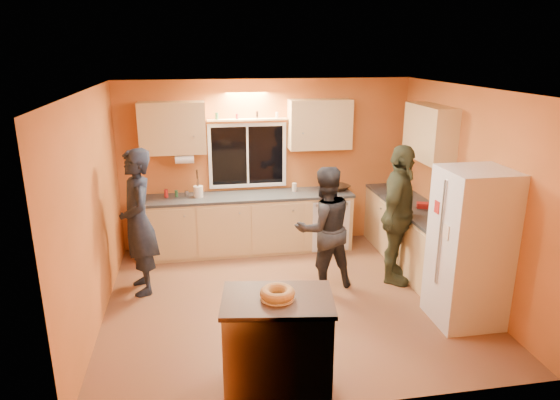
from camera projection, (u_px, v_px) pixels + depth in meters
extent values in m
plane|color=brown|center=(290.00, 300.00, 6.29)|extent=(4.50, 4.50, 0.00)
cube|color=orange|center=(267.00, 164.00, 7.79)|extent=(4.50, 0.04, 2.60)
cube|color=orange|center=(338.00, 273.00, 4.02)|extent=(4.50, 0.04, 2.60)
cube|color=orange|center=(92.00, 211.00, 5.54)|extent=(0.04, 4.00, 2.60)
cube|color=orange|center=(466.00, 192.00, 6.27)|extent=(0.04, 4.00, 2.60)
cube|color=white|center=(292.00, 89.00, 5.52)|extent=(4.50, 4.00, 0.02)
cube|color=black|center=(247.00, 155.00, 7.68)|extent=(1.10, 0.02, 0.90)
cube|color=white|center=(248.00, 156.00, 7.67)|extent=(1.20, 0.04, 1.00)
cube|color=tan|center=(172.00, 128.00, 7.22)|extent=(0.95, 0.33, 0.75)
cube|color=tan|center=(320.00, 124.00, 7.58)|extent=(0.95, 0.33, 0.75)
cube|color=tan|center=(430.00, 133.00, 6.81)|extent=(0.33, 1.00, 0.75)
cylinder|color=silver|center=(185.00, 159.00, 7.27)|extent=(0.27, 0.12, 0.12)
cube|color=tan|center=(247.00, 224.00, 7.70)|extent=(3.20, 0.60, 0.86)
cube|color=#282B2D|center=(247.00, 196.00, 7.57)|extent=(3.24, 0.62, 0.04)
cube|color=tan|center=(389.00, 216.00, 8.08)|extent=(0.60, 0.60, 0.86)
cube|color=#282B2D|center=(390.00, 189.00, 7.94)|extent=(0.62, 0.62, 0.04)
cube|color=tan|center=(421.00, 243.00, 6.95)|extent=(0.60, 1.80, 0.86)
cube|color=#282B2D|center=(424.00, 213.00, 6.81)|extent=(0.62, 1.84, 0.04)
cube|color=silver|center=(470.00, 248.00, 5.57)|extent=(0.72, 0.70, 1.80)
cube|color=tan|center=(278.00, 346.00, 4.51)|extent=(1.02, 0.75, 0.92)
cube|color=black|center=(277.00, 300.00, 4.37)|extent=(1.06, 0.80, 0.04)
torus|color=tan|center=(277.00, 293.00, 4.35)|extent=(0.31, 0.31, 0.09)
imported|color=black|center=(138.00, 222.00, 6.27)|extent=(0.60, 0.77, 1.88)
imported|color=black|center=(324.00, 228.00, 6.42)|extent=(0.89, 0.76, 1.63)
imported|color=#343823|center=(398.00, 215.00, 6.55)|extent=(1.00, 1.16, 1.87)
imported|color=black|center=(339.00, 188.00, 7.82)|extent=(0.44, 0.44, 0.08)
cylinder|color=beige|center=(198.00, 192.00, 7.43)|extent=(0.14, 0.14, 0.17)
imported|color=gray|center=(449.00, 221.00, 6.00)|extent=(0.28, 0.24, 0.30)
cube|color=#AF1D1B|center=(423.00, 205.00, 6.95)|extent=(0.19, 0.17, 0.07)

